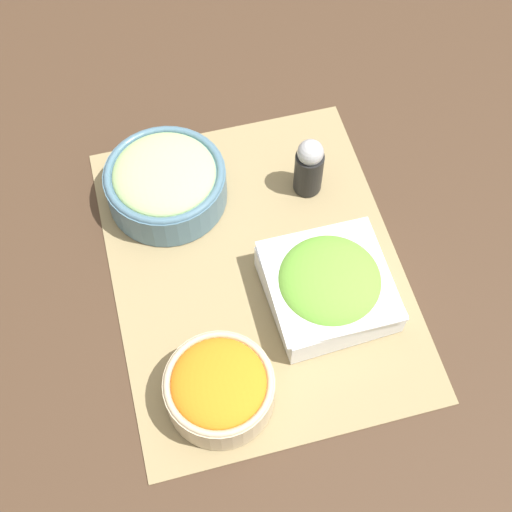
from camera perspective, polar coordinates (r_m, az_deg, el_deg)
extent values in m
plane|color=#422D1E|center=(0.98, 0.00, -0.99)|extent=(3.00, 3.00, 0.00)
cube|color=#937F56|center=(0.98, 0.00, -0.94)|extent=(0.50, 0.39, 0.00)
cylinder|color=slate|center=(1.02, -7.19, 5.63)|extent=(0.17, 0.17, 0.06)
torus|color=slate|center=(1.00, -7.36, 6.55)|extent=(0.17, 0.17, 0.01)
ellipsoid|color=#A8CC7F|center=(1.00, -7.36, 6.55)|extent=(0.14, 0.14, 0.04)
cube|color=white|center=(0.94, 5.77, -2.64)|extent=(0.16, 0.16, 0.05)
cube|color=white|center=(0.92, 5.91, -1.93)|extent=(0.16, 0.16, 0.00)
ellipsoid|color=#6BAD38|center=(0.92, 5.90, -1.99)|extent=(0.13, 0.13, 0.05)
cylinder|color=#C6B28E|center=(0.88, -2.93, -10.66)|extent=(0.13, 0.13, 0.05)
torus|color=#C6B28E|center=(0.85, -3.01, -10.08)|extent=(0.13, 0.13, 0.01)
ellipsoid|color=orange|center=(0.85, -3.01, -10.08)|extent=(0.11, 0.11, 0.03)
cylinder|color=black|center=(1.02, 4.22, 6.73)|extent=(0.04, 0.04, 0.07)
sphere|color=#B2B2B7|center=(0.99, 4.38, 8.26)|extent=(0.04, 0.04, 0.04)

